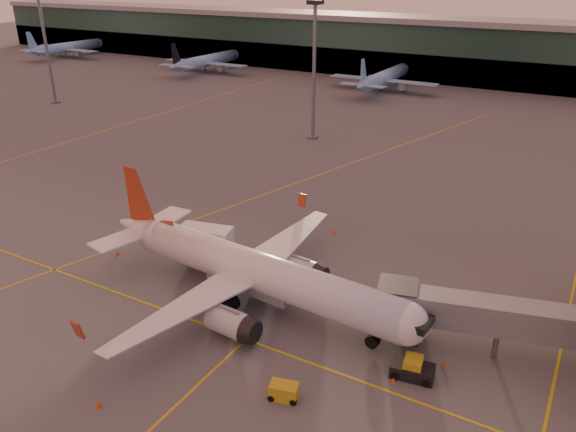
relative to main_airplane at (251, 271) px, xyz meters
The scene contains 16 objects.
ground 11.28m from the main_airplane, 101.52° to the right, with size 600.00×600.00×0.00m, color #4C4F54.
taxi_markings 35.51m from the main_airplane, 105.53° to the left, with size 100.12×173.00×0.01m.
terminal 131.45m from the main_airplane, 90.93° to the left, with size 400.00×20.00×17.60m.
mast_west_far 106.16m from the main_airplane, 150.78° to the left, with size 2.40×2.40×25.60m.
mast_west_near 60.83m from the main_airplane, 111.73° to the left, with size 2.40×2.40×25.60m.
distant_aircraft_row 121.25m from the main_airplane, 117.46° to the left, with size 225.00×34.00×13.00m.
main_airplane is the anchor object (origin of this frame).
jet_bridge 24.39m from the main_airplane, ahead, with size 21.73×8.35×5.65m.
catering_truck 9.81m from the main_airplane, 154.35° to the left, with size 6.30×3.80×4.56m.
gpu_cart 14.44m from the main_airplane, 46.71° to the right, with size 2.55×1.91×1.33m.
pushback_tug 18.03m from the main_airplane, ahead, with size 3.78×2.41×1.82m.
cone_nose 19.76m from the main_airplane, ahead, with size 0.43×0.43×0.55m.
cone_tail 19.62m from the main_airplane, behind, with size 0.47×0.47×0.59m.
cone_wing_right 18.69m from the main_airplane, 96.72° to the right, with size 0.50×0.50×0.63m.
cone_wing_left 18.92m from the main_airplane, 89.49° to the left, with size 0.46×0.46×0.59m.
cone_fwd 17.36m from the main_airplane, 14.42° to the right, with size 0.38×0.38×0.48m.
Camera 1 is at (29.23, -29.48, 30.97)m, focal length 35.00 mm.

